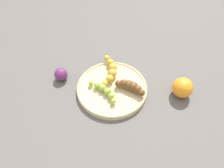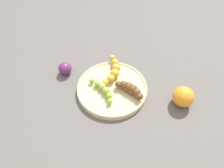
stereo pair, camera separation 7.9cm
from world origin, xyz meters
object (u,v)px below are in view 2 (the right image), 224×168
(banana_green, at_px, (103,89))
(orange_fruit, at_px, (183,97))
(fruit_bowl, at_px, (112,88))
(plum_purple, at_px, (65,69))
(banana_overripe, at_px, (130,89))
(banana_spotted, at_px, (114,70))

(banana_green, bearing_deg, orange_fruit, -45.24)
(fruit_bowl, bearing_deg, plum_purple, 160.26)
(banana_green, distance_m, plum_purple, 0.19)
(banana_green, height_order, banana_overripe, banana_overripe)
(fruit_bowl, distance_m, banana_spotted, 0.08)
(banana_overripe, distance_m, banana_spotted, 0.11)
(fruit_bowl, distance_m, orange_fruit, 0.26)
(banana_spotted, bearing_deg, banana_overripe, -45.78)
(banana_green, bearing_deg, plum_purple, 107.13)
(banana_overripe, height_order, banana_spotted, banana_overripe)
(banana_spotted, bearing_deg, orange_fruit, -16.03)
(banana_spotted, relative_size, orange_fruit, 2.10)
(banana_spotted, xyz_separation_m, orange_fruit, (0.26, -0.10, 0.00))
(banana_spotted, bearing_deg, fruit_bowl, -83.42)
(fruit_bowl, relative_size, banana_overripe, 2.56)
(plum_purple, bearing_deg, banana_overripe, -18.17)
(banana_overripe, xyz_separation_m, banana_spotted, (-0.07, 0.09, -0.00))
(banana_spotted, bearing_deg, banana_green, -101.32)
(orange_fruit, xyz_separation_m, plum_purple, (-0.46, 0.10, -0.01))
(fruit_bowl, bearing_deg, banana_overripe, -13.43)
(banana_green, distance_m, banana_overripe, 0.10)
(banana_green, distance_m, orange_fruit, 0.29)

